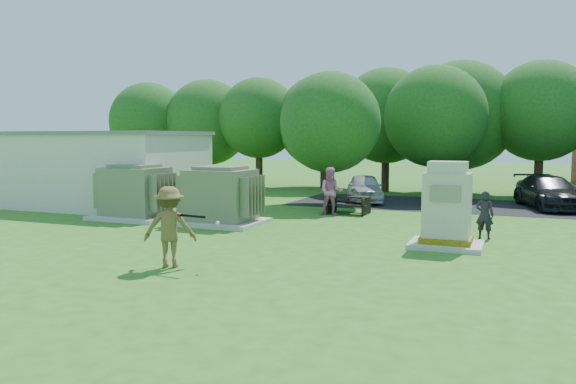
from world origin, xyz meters
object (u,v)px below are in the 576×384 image
at_px(batter, 170,227).
at_px(car_dark, 549,192).
at_px(car_white, 365,188).
at_px(person_at_picnic, 331,191).
at_px(transformer_left, 135,193).
at_px(generator_cabinet, 447,210).
at_px(transformer_right, 221,197).
at_px(car_silver_a, 445,191).
at_px(picnic_table, 349,203).
at_px(person_by_generator, 485,215).

relative_size(batter, car_dark, 0.40).
xyz_separation_m(car_white, car_dark, (8.07, 0.77, 0.03)).
height_order(car_white, car_dark, car_dark).
bearing_deg(person_at_picnic, car_white, 73.91).
xyz_separation_m(transformer_left, generator_cabinet, (11.67, -1.35, 0.09)).
height_order(transformer_left, person_at_picnic, transformer_left).
height_order(person_at_picnic, car_white, person_at_picnic).
bearing_deg(transformer_right, car_silver_a, 53.85).
height_order(generator_cabinet, picnic_table, generator_cabinet).
bearing_deg(car_white, picnic_table, -102.21).
height_order(person_at_picnic, car_dark, person_at_picnic).
xyz_separation_m(person_at_picnic, car_silver_a, (3.75, 5.54, -0.33)).
bearing_deg(car_dark, picnic_table, -163.23).
bearing_deg(person_by_generator, car_dark, -93.98).
distance_m(transformer_left, batter, 8.64).
height_order(transformer_right, car_silver_a, transformer_right).
distance_m(transformer_right, generator_cabinet, 8.09).
bearing_deg(transformer_right, batter, -71.31).
xyz_separation_m(person_at_picnic, car_white, (0.07, 5.01, -0.28)).
distance_m(transformer_left, person_at_picnic, 7.59).
bearing_deg(person_by_generator, person_at_picnic, -18.69).
bearing_deg(person_by_generator, batter, 54.94).
height_order(picnic_table, person_at_picnic, person_at_picnic).
height_order(picnic_table, person_by_generator, person_by_generator).
distance_m(person_by_generator, car_dark, 9.26).
bearing_deg(transformer_right, transformer_left, 180.00).
relative_size(picnic_table, car_silver_a, 0.45).
bearing_deg(car_dark, generator_cabinet, -122.88).
distance_m(generator_cabinet, picnic_table, 7.31).
bearing_deg(car_silver_a, car_white, -1.70).
xyz_separation_m(person_by_generator, car_dark, (2.20, 9.00, -0.03)).
xyz_separation_m(picnic_table, person_at_picnic, (-0.51, -0.74, 0.51)).
bearing_deg(person_at_picnic, transformer_left, -166.61).
relative_size(person_at_picnic, car_dark, 0.39).
xyz_separation_m(picnic_table, car_dark, (7.62, 5.04, 0.25)).
height_order(generator_cabinet, person_by_generator, generator_cabinet).
distance_m(car_white, car_dark, 8.11).
distance_m(transformer_right, car_dark, 14.56).
bearing_deg(picnic_table, car_dark, 33.47).
bearing_deg(person_at_picnic, car_silver_a, 40.60).
height_order(transformer_left, generator_cabinet, generator_cabinet).
xyz_separation_m(generator_cabinet, car_white, (-4.94, 10.00, -0.38)).
xyz_separation_m(batter, car_dark, (8.95, 15.78, -0.26)).
height_order(person_by_generator, car_dark, person_by_generator).
bearing_deg(transformer_left, picnic_table, 31.42).
bearing_deg(car_dark, person_by_generator, -120.46).
xyz_separation_m(transformer_left, batter, (5.85, -6.36, -0.00)).
relative_size(batter, person_by_generator, 1.31).
relative_size(person_at_picnic, car_silver_a, 0.50).
xyz_separation_m(transformer_right, picnic_table, (3.47, 4.38, -0.52)).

